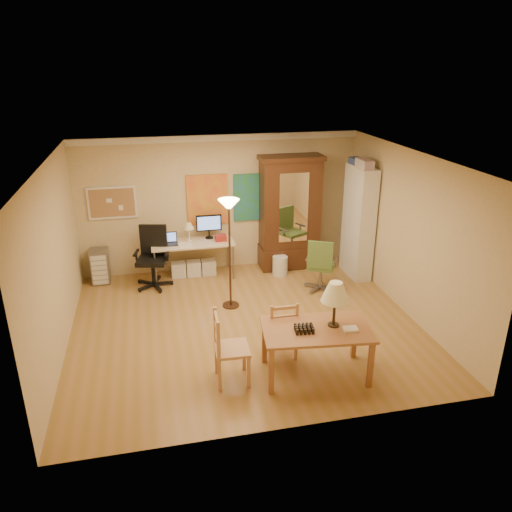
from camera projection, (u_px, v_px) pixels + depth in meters
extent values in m
plane|color=olive|center=(245.00, 325.00, 8.11)|extent=(5.50, 5.50, 0.00)
cube|color=white|center=(218.00, 138.00, 9.37)|extent=(5.50, 0.08, 0.12)
cube|color=#9F7A4B|center=(112.00, 203.00, 9.38)|extent=(0.90, 0.04, 0.62)
cube|color=gold|center=(207.00, 200.00, 9.76)|extent=(0.80, 0.04, 1.00)
cube|color=teal|center=(252.00, 197.00, 9.95)|extent=(0.75, 0.04, 0.95)
cube|color=brown|center=(316.00, 329.00, 6.59)|extent=(1.52, 1.01, 0.04)
cube|color=brown|center=(271.00, 371.00, 6.33)|extent=(0.07, 0.07, 0.68)
cube|color=brown|center=(371.00, 365.00, 6.45)|extent=(0.07, 0.07, 0.68)
cube|color=brown|center=(264.00, 341.00, 7.00)|extent=(0.07, 0.07, 0.68)
cube|color=brown|center=(354.00, 336.00, 7.12)|extent=(0.07, 0.07, 0.68)
cylinder|color=black|center=(333.00, 325.00, 6.65)|extent=(0.15, 0.15, 0.02)
cylinder|color=black|center=(334.00, 313.00, 6.58)|extent=(0.04, 0.04, 0.38)
cone|color=#FFFBC7|center=(336.00, 292.00, 6.47)|extent=(0.38, 0.38, 0.27)
cube|color=white|center=(350.00, 329.00, 6.53)|extent=(0.21, 0.16, 0.03)
cube|color=black|center=(304.00, 329.00, 6.49)|extent=(0.29, 0.24, 0.08)
cube|color=tan|center=(281.00, 329.00, 7.14)|extent=(0.42, 0.41, 0.04)
cube|color=tan|center=(290.00, 335.00, 7.41)|extent=(0.04, 0.04, 0.41)
cube|color=tan|center=(266.00, 337.00, 7.35)|extent=(0.04, 0.04, 0.41)
cube|color=tan|center=(296.00, 347.00, 7.10)|extent=(0.04, 0.04, 0.41)
cube|color=tan|center=(271.00, 350.00, 7.04)|extent=(0.04, 0.04, 0.41)
cube|color=tan|center=(297.00, 319.00, 6.93)|extent=(0.04, 0.04, 0.47)
cube|color=tan|center=(272.00, 321.00, 6.87)|extent=(0.04, 0.04, 0.47)
cube|color=tan|center=(284.00, 317.00, 6.88)|extent=(0.36, 0.04, 0.05)
cube|color=tan|center=(232.00, 349.00, 6.55)|extent=(0.46, 0.48, 0.04)
cube|color=tan|center=(249.00, 372.00, 6.49)|extent=(0.04, 0.04, 0.46)
cube|color=tan|center=(244.00, 355.00, 6.86)|extent=(0.04, 0.04, 0.46)
cube|color=tan|center=(220.00, 375.00, 6.43)|extent=(0.04, 0.04, 0.46)
cube|color=tan|center=(216.00, 358.00, 6.80)|extent=(0.04, 0.04, 0.46)
cube|color=tan|center=(219.00, 341.00, 6.24)|extent=(0.04, 0.04, 0.53)
cube|color=tan|center=(215.00, 325.00, 6.61)|extent=(0.04, 0.04, 0.53)
cube|color=tan|center=(217.00, 329.00, 6.41)|extent=(0.05, 0.40, 0.05)
cylinder|color=#472B1C|center=(231.00, 305.00, 8.72)|extent=(0.29, 0.29, 0.03)
cylinder|color=#472B1C|center=(230.00, 257.00, 8.38)|extent=(0.04, 0.04, 1.81)
cone|color=#FFE0A5|center=(229.00, 204.00, 8.04)|extent=(0.35, 0.35, 0.14)
cube|color=beige|center=(193.00, 243.00, 9.65)|extent=(1.59, 0.69, 0.03)
cylinder|color=slate|center=(155.00, 269.00, 9.36)|extent=(0.04, 0.04, 0.69)
cylinder|color=slate|center=(233.00, 263.00, 9.66)|extent=(0.04, 0.04, 0.69)
cylinder|color=slate|center=(154.00, 258.00, 9.90)|extent=(0.04, 0.04, 0.69)
cylinder|color=slate|center=(228.00, 252.00, 10.20)|extent=(0.04, 0.04, 0.69)
cube|color=black|center=(169.00, 244.00, 9.50)|extent=(0.32, 0.22, 0.02)
cube|color=black|center=(169.00, 236.00, 9.61)|extent=(0.32, 0.05, 0.21)
cube|color=black|center=(209.00, 223.00, 9.73)|extent=(0.50, 0.04, 0.32)
cone|color=#FFFBC7|center=(189.00, 226.00, 9.61)|extent=(0.20, 0.20, 0.12)
cube|color=white|center=(185.00, 245.00, 9.48)|extent=(0.25, 0.32, 0.01)
cube|color=maroon|center=(221.00, 238.00, 9.69)|extent=(0.22, 0.16, 0.12)
cube|color=white|center=(179.00, 270.00, 9.84)|extent=(0.28, 0.24, 0.30)
cube|color=white|center=(194.00, 268.00, 9.90)|extent=(0.28, 0.24, 0.30)
cube|color=silver|center=(209.00, 267.00, 9.96)|extent=(0.28, 0.24, 0.30)
cylinder|color=black|center=(153.00, 273.00, 9.36)|extent=(0.07, 0.07, 0.44)
cube|color=black|center=(152.00, 261.00, 9.26)|extent=(0.64, 0.62, 0.08)
cube|color=black|center=(154.00, 239.00, 9.37)|extent=(0.51, 0.17, 0.58)
cube|color=black|center=(136.00, 253.00, 9.21)|extent=(0.12, 0.33, 0.03)
cube|color=black|center=(167.00, 253.00, 9.20)|extent=(0.12, 0.33, 0.03)
cylinder|color=slate|center=(321.00, 277.00, 9.27)|extent=(0.06, 0.06, 0.39)
cube|color=#4F6A30|center=(321.00, 266.00, 9.18)|extent=(0.63, 0.62, 0.07)
cube|color=#4F6A30|center=(320.00, 255.00, 8.88)|extent=(0.42, 0.25, 0.51)
cube|color=slate|center=(336.00, 260.00, 9.07)|extent=(0.17, 0.28, 0.03)
cube|color=slate|center=(308.00, 258.00, 9.19)|extent=(0.17, 0.28, 0.03)
cube|color=slate|center=(100.00, 266.00, 9.54)|extent=(0.33, 0.38, 0.66)
cube|color=silver|center=(99.00, 270.00, 9.36)|extent=(0.28, 0.02, 0.57)
cube|color=#32200D|center=(290.00, 215.00, 10.01)|extent=(1.16, 0.53, 2.22)
cube|color=#32200D|center=(289.00, 255.00, 10.33)|extent=(1.21, 0.57, 0.44)
cube|color=white|center=(294.00, 208.00, 9.68)|extent=(0.58, 0.01, 1.38)
cube|color=#32200D|center=(291.00, 158.00, 9.58)|extent=(1.25, 0.59, 0.08)
cube|color=white|center=(358.00, 222.00, 9.62)|extent=(0.33, 0.87, 2.17)
cube|color=#993333|center=(358.00, 253.00, 9.68)|extent=(0.20, 0.43, 0.26)
cube|color=#334C99|center=(355.00, 183.00, 9.55)|extent=(0.20, 0.30, 0.22)
cylinder|color=silver|center=(280.00, 266.00, 9.93)|extent=(0.30, 0.30, 0.38)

